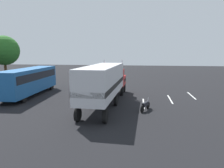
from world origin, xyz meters
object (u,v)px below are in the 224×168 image
object	(u,v)px
semi_truck	(105,81)
motorcycle	(145,105)
tree_left	(4,51)
parked_bus	(30,79)
person_bystander	(88,92)

from	to	relation	value
semi_truck	motorcycle	xyz separation A→B (m)	(-1.53, -4.05, -2.04)
motorcycle	tree_left	bearing A→B (deg)	61.39
parked_bus	tree_left	xyz separation A→B (m)	(7.96, 9.06, 3.65)
person_bystander	motorcycle	world-z (taller)	person_bystander
person_bystander	parked_bus	xyz separation A→B (m)	(1.52, 7.88, 1.17)
person_bystander	tree_left	size ratio (longest dim) A/B	0.20
motorcycle	tree_left	size ratio (longest dim) A/B	0.24
motorcycle	semi_truck	bearing A→B (deg)	69.30
person_bystander	motorcycle	size ratio (longest dim) A/B	0.82
semi_truck	parked_bus	size ratio (longest dim) A/B	1.28
person_bystander	tree_left	distance (m)	20.00
semi_truck	person_bystander	distance (m)	3.35
person_bystander	tree_left	xyz separation A→B (m)	(9.47, 16.94, 4.82)
parked_bus	motorcycle	world-z (taller)	parked_bus
semi_truck	tree_left	distance (m)	22.55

